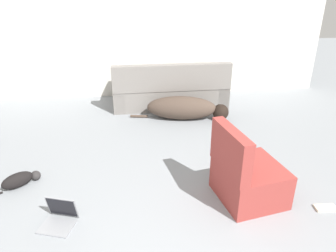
# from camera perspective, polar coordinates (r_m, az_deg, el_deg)

# --- Properties ---
(wall_back) EXTENTS (7.10, 0.06, 2.56)m
(wall_back) POSITION_cam_1_polar(r_m,az_deg,el_deg) (6.38, -4.78, 16.42)
(wall_back) COLOR silver
(wall_back) RESTS_ON ground_plane
(couch) EXTENTS (2.06, 0.84, 0.84)m
(couch) POSITION_cam_1_polar(r_m,az_deg,el_deg) (6.05, 0.35, 6.06)
(couch) COLOR gray
(couch) RESTS_ON ground_plane
(dog) EXTENTS (1.66, 0.59, 0.40)m
(dog) POSITION_cam_1_polar(r_m,az_deg,el_deg) (5.49, 3.02, 3.11)
(dog) COLOR #4C3D33
(dog) RESTS_ON ground_plane
(cat) EXTENTS (0.48, 0.37, 0.18)m
(cat) POSITION_cam_1_polar(r_m,az_deg,el_deg) (4.22, -24.38, -8.51)
(cat) COLOR black
(cat) RESTS_ON ground_plane
(laptop_open) EXTENTS (0.39, 0.39, 0.26)m
(laptop_open) POSITION_cam_1_polar(r_m,az_deg,el_deg) (3.54, -18.30, -14.53)
(laptop_open) COLOR gray
(laptop_open) RESTS_ON ground_plane
(book_cream) EXTENTS (0.23, 0.13, 0.02)m
(book_cream) POSITION_cam_1_polar(r_m,az_deg,el_deg) (3.93, 25.74, -12.72)
(book_cream) COLOR beige
(book_cream) RESTS_ON ground_plane
(side_chair) EXTENTS (0.77, 0.79, 0.87)m
(side_chair) POSITION_cam_1_polar(r_m,az_deg,el_deg) (3.65, 13.51, -8.57)
(side_chair) COLOR #993833
(side_chair) RESTS_ON ground_plane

